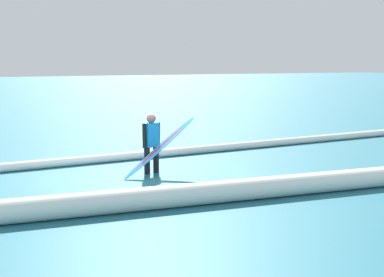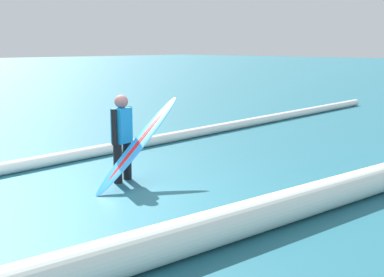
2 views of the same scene
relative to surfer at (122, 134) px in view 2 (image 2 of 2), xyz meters
name	(u,v)px [view 2 (image 2 of 2)]	position (x,y,z in m)	size (l,w,h in m)	color
ground_plane	(94,191)	(0.68, 0.15, -0.79)	(156.15, 156.15, 0.00)	#216576
surfer	(122,134)	(0.00, 0.00, 0.00)	(0.50, 0.30, 1.43)	black
surfboard	(139,143)	(-0.10, 0.30, -0.13)	(1.98, 0.62, 1.34)	#268CE5
wave_crest_foreground	(91,152)	(-0.69, -1.91, -0.68)	(0.22, 0.22, 24.46)	white
wave_crest_midground	(242,220)	(0.62, 3.06, -0.58)	(0.42, 0.42, 21.53)	white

